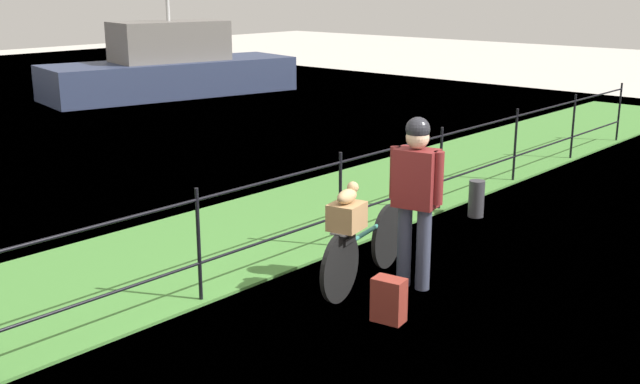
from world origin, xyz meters
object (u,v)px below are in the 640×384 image
at_px(cyclist_person, 416,188).
at_px(mooring_bollard, 476,199).
at_px(backpack_on_paving, 389,300).
at_px(moored_boat_near, 171,69).
at_px(bicycle_main, 364,250).
at_px(wooden_crate, 346,216).
at_px(terrier_dog, 348,195).

relative_size(cyclist_person, mooring_bollard, 3.56).
height_order(backpack_on_paving, moored_boat_near, moored_boat_near).
height_order(backpack_on_paving, mooring_bollard, mooring_bollard).
height_order(bicycle_main, cyclist_person, cyclist_person).
relative_size(backpack_on_paving, mooring_bollard, 0.85).
distance_m(wooden_crate, moored_boat_near, 14.15).
bearing_deg(cyclist_person, bicycle_main, 122.25).
distance_m(bicycle_main, cyclist_person, 0.81).
relative_size(backpack_on_paving, moored_boat_near, 0.06).
bearing_deg(moored_boat_near, terrier_dog, -120.97).
distance_m(cyclist_person, moored_boat_near, 14.13).
relative_size(wooden_crate, backpack_on_paving, 0.80).
bearing_deg(cyclist_person, backpack_on_paving, -159.36).
bearing_deg(backpack_on_paving, cyclist_person, 100.88).
xyz_separation_m(backpack_on_paving, moored_boat_near, (7.46, 12.75, 0.50)).
bearing_deg(backpack_on_paving, moored_boat_near, 139.91).
height_order(cyclist_person, mooring_bollard, cyclist_person).
distance_m(cyclist_person, backpack_on_paving, 1.17).
bearing_deg(moored_boat_near, cyclist_person, -118.17).
xyz_separation_m(cyclist_person, backpack_on_paving, (-0.79, -0.30, -0.80)).
bearing_deg(terrier_dog, mooring_bollard, 7.82).
bearing_deg(wooden_crate, terrier_dog, 11.79).
bearing_deg(bicycle_main, wooden_crate, -168.21).
height_order(bicycle_main, moored_boat_near, moored_boat_near).
distance_m(bicycle_main, terrier_dog, 0.74).
relative_size(terrier_dog, mooring_bollard, 0.69).
relative_size(bicycle_main, mooring_bollard, 3.57).
xyz_separation_m(wooden_crate, cyclist_person, (0.63, -0.33, 0.20)).
relative_size(bicycle_main, cyclist_person, 1.00).
distance_m(backpack_on_paving, mooring_bollard, 3.42).
distance_m(backpack_on_paving, moored_boat_near, 14.78).
height_order(mooring_bollard, moored_boat_near, moored_boat_near).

